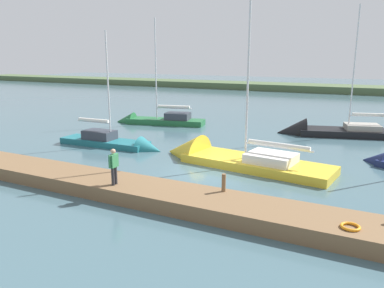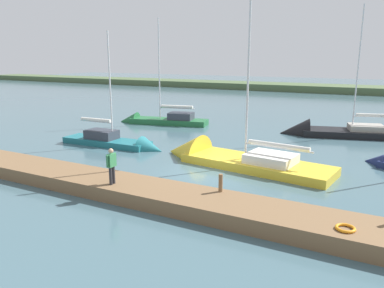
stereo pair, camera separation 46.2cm
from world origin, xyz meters
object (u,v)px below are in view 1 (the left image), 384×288
life_ring_buoy (350,227)px  person_on_dock (114,164)px  mooring_post_far (224,183)px  sailboat_near_dock (221,159)px  sailboat_mid_channel (331,134)px  sailboat_far_left (117,145)px  sailboat_behind_pier (155,122)px

life_ring_buoy → person_on_dock: size_ratio=0.40×
mooring_post_far → person_on_dock: person_on_dock is taller
sailboat_near_dock → sailboat_mid_channel: sailboat_near_dock is taller
mooring_post_far → sailboat_near_dock: size_ratio=0.06×
sailboat_far_left → mooring_post_far: bearing=-33.7°
sailboat_near_dock → person_on_dock: 8.04m
mooring_post_far → sailboat_behind_pier: (13.32, -15.67, -0.85)m
sailboat_behind_pier → sailboat_far_left: size_ratio=1.19×
life_ring_buoy → sailboat_behind_pier: 25.07m
sailboat_far_left → sailboat_near_dock: bearing=-4.4°
mooring_post_far → life_ring_buoy: mooring_post_far is taller
sailboat_behind_pier → sailboat_mid_channel: 15.68m
sailboat_behind_pier → sailboat_far_left: sailboat_behind_pier is taller
mooring_post_far → sailboat_behind_pier: sailboat_behind_pier is taller
sailboat_mid_channel → sailboat_behind_pier: bearing=-8.4°
sailboat_mid_channel → person_on_dock: bearing=54.6°
sailboat_near_dock → person_on_dock: bearing=82.9°
sailboat_mid_channel → person_on_dock: 20.24m
mooring_post_far → sailboat_mid_channel: bearing=-97.3°
sailboat_far_left → life_ring_buoy: bearing=-28.8°
mooring_post_far → sailboat_near_dock: (2.68, -6.27, -0.85)m
life_ring_buoy → sailboat_behind_pier: size_ratio=0.06×
mooring_post_far → life_ring_buoy: bearing=165.2°
mooring_post_far → sailboat_behind_pier: 20.59m
mooring_post_far → sailboat_mid_channel: size_ratio=0.07×
life_ring_buoy → sailboat_mid_channel: bearing=-81.5°
sailboat_behind_pier → sailboat_far_left: 9.45m
mooring_post_far → sailboat_near_dock: sailboat_near_dock is taller
sailboat_near_dock → sailboat_far_left: (8.06, -0.31, -0.04)m
sailboat_behind_pier → person_on_dock: bearing=104.6°
mooring_post_far → person_on_dock: (4.66, 1.39, 0.56)m
sailboat_near_dock → sailboat_far_left: size_ratio=1.43×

